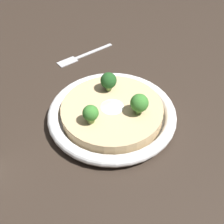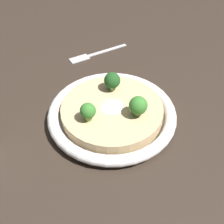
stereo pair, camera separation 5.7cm
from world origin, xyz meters
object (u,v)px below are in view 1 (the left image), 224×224
Objects in this scene: broccoli_front_right at (139,103)px; broccoli_front_left at (91,114)px; risotto_bowl at (112,113)px; broccoli_back at (109,81)px; fork_utensil at (80,56)px.

broccoli_front_right is 0.10m from broccoli_front_left.
broccoli_back is at bearing 83.16° from risotto_bowl.
broccoli_front_right is at bearing -64.46° from broccoli_back.
broccoli_front_left reaches higher than risotto_bowl.
broccoli_front_right is 1.13× the size of broccoli_front_left.
risotto_bowl is 1.61× the size of fork_utensil.
risotto_bowl is 0.07m from broccoli_front_right.
broccoli_front_right is 0.29m from fork_utensil.
risotto_bowl is 0.07m from broccoli_front_left.
risotto_bowl is 6.13× the size of broccoli_front_right.
broccoli_back is 0.09m from broccoli_front_right.
fork_utensil is (-0.02, 0.25, -0.02)m from risotto_bowl.
broccoli_back is 0.25× the size of fork_utensil.
broccoli_back is 0.21m from fork_utensil.
broccoli_back reaches higher than risotto_bowl.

